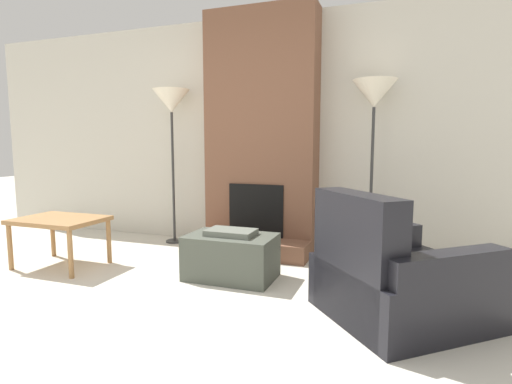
{
  "coord_description": "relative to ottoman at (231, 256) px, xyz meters",
  "views": [
    {
      "loc": [
        1.43,
        -1.57,
        1.17
      ],
      "look_at": [
        0.0,
        2.43,
        0.66
      ],
      "focal_mm": 28.0,
      "sensor_mm": 36.0,
      "label": 1
    }
  ],
  "objects": [
    {
      "name": "side_table",
      "position": [
        -1.68,
        -0.23,
        0.22
      ],
      "size": [
        0.8,
        0.57,
        0.47
      ],
      "color": "#9E7042",
      "rests_on": "ground_plane"
    },
    {
      "name": "fireplace",
      "position": [
        -0.08,
        1.02,
        1.02
      ],
      "size": [
        1.22,
        0.69,
        2.6
      ],
      "color": "brown",
      "rests_on": "ground_plane"
    },
    {
      "name": "floor_lamp_left",
      "position": [
        -1.16,
        0.98,
        1.42
      ],
      "size": [
        0.43,
        0.43,
        1.81
      ],
      "color": "#333333",
      "rests_on": "ground_plane"
    },
    {
      "name": "ottoman",
      "position": [
        0.0,
        0.0,
        0.0
      ],
      "size": [
        0.76,
        0.48,
        0.44
      ],
      "color": "#474C42",
      "rests_on": "ground_plane"
    },
    {
      "name": "floor_lamp_right",
      "position": [
        1.1,
        0.98,
        1.41
      ],
      "size": [
        0.43,
        0.43,
        1.8
      ],
      "color": "#333333",
      "rests_on": "ground_plane"
    },
    {
      "name": "ground_plane",
      "position": [
        -0.08,
        -1.57,
        -0.2
      ],
      "size": [
        24.0,
        24.0,
        0.0
      ],
      "primitive_type": "plane",
      "color": "beige"
    },
    {
      "name": "wall_back",
      "position": [
        -0.08,
        1.26,
        1.1
      ],
      "size": [
        7.91,
        0.06,
        2.6
      ],
      "primitive_type": "cube",
      "color": "beige",
      "rests_on": "ground_plane"
    },
    {
      "name": "armchair",
      "position": [
        1.35,
        -0.39,
        0.06
      ],
      "size": [
        1.31,
        1.31,
        0.87
      ],
      "rotation": [
        0.0,
        0.0,
        2.26
      ],
      "color": "black",
      "rests_on": "ground_plane"
    }
  ]
}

